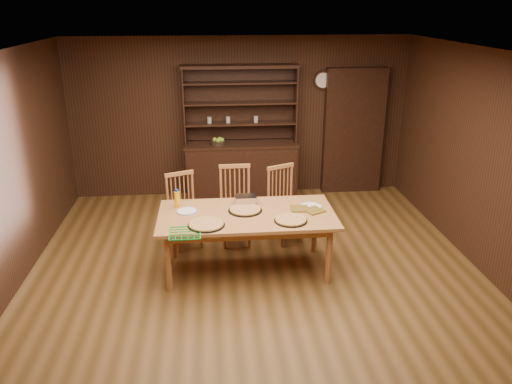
{
  "coord_description": "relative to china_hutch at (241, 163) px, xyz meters",
  "views": [
    {
      "loc": [
        -0.49,
        -5.08,
        3.1
      ],
      "look_at": [
        0.02,
        0.4,
        0.98
      ],
      "focal_mm": 35.0,
      "sensor_mm": 36.0,
      "label": 1
    }
  ],
  "objects": [
    {
      "name": "pot_holder_a",
      "position": [
        0.71,
        -2.45,
        0.16
      ],
      "size": [
        0.29,
        0.29,
        0.02
      ],
      "primitive_type": "cube",
      "rotation": [
        0.0,
        0.0,
        0.49
      ],
      "color": "#A01812",
      "rests_on": "dining_table"
    },
    {
      "name": "pizza_left",
      "position": [
        -0.57,
        -2.74,
        0.17
      ],
      "size": [
        0.42,
        0.42,
        0.04
      ],
      "color": "black",
      "rests_on": "dining_table"
    },
    {
      "name": "china_hutch",
      "position": [
        0.0,
        0.0,
        0.0
      ],
      "size": [
        1.84,
        0.52,
        2.17
      ],
      "color": "black",
      "rests_on": "floor"
    },
    {
      "name": "cooling_rack",
      "position": [
        -0.8,
        -2.92,
        0.16
      ],
      "size": [
        0.33,
        0.33,
        0.02
      ],
      "primitive_type": null,
      "rotation": [
        0.0,
        0.0,
        -0.0
      ],
      "color": "#0B962D",
      "rests_on": "dining_table"
    },
    {
      "name": "plate_right",
      "position": [
        0.69,
        -2.33,
        0.16
      ],
      "size": [
        0.28,
        0.28,
        0.02
      ],
      "color": "white",
      "rests_on": "dining_table"
    },
    {
      "name": "plate_left",
      "position": [
        -0.8,
        -2.33,
        0.16
      ],
      "size": [
        0.25,
        0.25,
        0.02
      ],
      "color": "white",
      "rests_on": "dining_table"
    },
    {
      "name": "floor",
      "position": [
        0.0,
        -2.75,
        -0.6
      ],
      "size": [
        6.0,
        6.0,
        0.0
      ],
      "primitive_type": "plane",
      "color": "brown",
      "rests_on": "ground"
    },
    {
      "name": "pizza_center",
      "position": [
        -0.11,
        -2.36,
        0.17
      ],
      "size": [
        0.41,
        0.41,
        0.04
      ],
      "color": "black",
      "rests_on": "dining_table"
    },
    {
      "name": "chair_right",
      "position": [
        0.47,
        -1.6,
        -0.05
      ],
      "size": [
        0.55,
        0.54,
        1.04
      ],
      "rotation": [
        0.0,
        0.0,
        0.42
      ],
      "color": "#C37543",
      "rests_on": "floor"
    },
    {
      "name": "juice_bottle",
      "position": [
        -0.92,
        -2.16,
        0.26
      ],
      "size": [
        0.07,
        0.07,
        0.23
      ],
      "color": "#FDB00D",
      "rests_on": "dining_table"
    },
    {
      "name": "fruit_bowl",
      "position": [
        -0.37,
        -0.07,
        0.39
      ],
      "size": [
        0.25,
        0.25,
        0.12
      ],
      "color": "black",
      "rests_on": "china_hutch"
    },
    {
      "name": "dining_table",
      "position": [
        -0.09,
        -2.44,
        0.08
      ],
      "size": [
        2.08,
        1.04,
        0.75
      ],
      "color": "#C47444",
      "rests_on": "floor"
    },
    {
      "name": "pot_holder_b",
      "position": [
        0.55,
        -2.37,
        0.16
      ],
      "size": [
        0.23,
        0.23,
        0.02
      ],
      "primitive_type": "cube",
      "rotation": [
        0.0,
        0.0,
        -0.08
      ],
      "color": "#A01812",
      "rests_on": "dining_table"
    },
    {
      "name": "chair_left",
      "position": [
        -0.89,
        -1.66,
        -0.06
      ],
      "size": [
        0.52,
        0.51,
        1.0
      ],
      "rotation": [
        0.0,
        0.0,
        0.37
      ],
      "color": "#C37543",
      "rests_on": "floor"
    },
    {
      "name": "pizza_right",
      "position": [
        0.39,
        -2.71,
        0.17
      ],
      "size": [
        0.38,
        0.38,
        0.04
      ],
      "color": "black",
      "rests_on": "dining_table"
    },
    {
      "name": "room_shell",
      "position": [
        0.0,
        -2.75,
        0.98
      ],
      "size": [
        6.0,
        6.0,
        6.0
      ],
      "color": "white",
      "rests_on": "floor"
    },
    {
      "name": "doorway",
      "position": [
        1.9,
        0.15,
        0.45
      ],
      "size": [
        1.0,
        0.18,
        2.1
      ],
      "primitive_type": "cube",
      "color": "black",
      "rests_on": "floor"
    },
    {
      "name": "foil_dish",
      "position": [
        -0.08,
        -2.14,
        0.21
      ],
      "size": [
        0.26,
        0.19,
        0.1
      ],
      "primitive_type": "cube",
      "rotation": [
        0.0,
        0.0,
        -0.0
      ],
      "color": "silver",
      "rests_on": "dining_table"
    },
    {
      "name": "wall_clock",
      "position": [
        1.35,
        0.2,
        1.3
      ],
      "size": [
        0.3,
        0.05,
        0.3
      ],
      "color": "black",
      "rests_on": "room_shell"
    },
    {
      "name": "chair_center",
      "position": [
        -0.19,
        -1.63,
        -0.03
      ],
      "size": [
        0.44,
        0.42,
        1.07
      ],
      "rotation": [
        0.0,
        0.0,
        0.0
      ],
      "color": "#C37543",
      "rests_on": "floor"
    }
  ]
}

